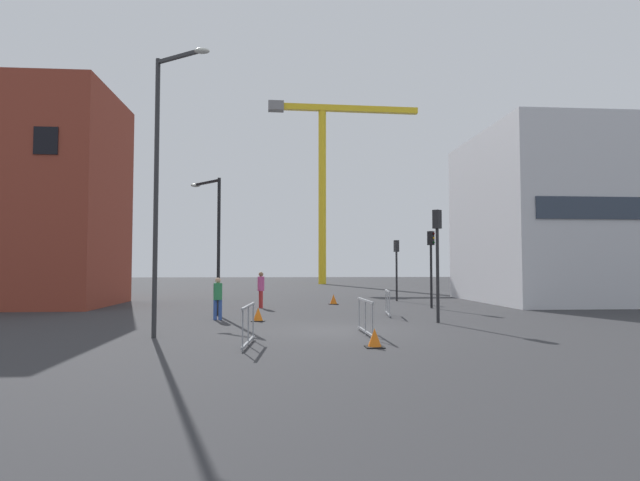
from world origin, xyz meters
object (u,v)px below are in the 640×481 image
Objects in this scene: streetlamp_short at (214,231)px; traffic_cone_by_barrier at (375,339)px; pedestrian_waiting at (218,295)px; traffic_cone_orange at (334,300)px; streetlamp_tall at (162,172)px; traffic_light_island at (431,256)px; construction_crane at (326,162)px; traffic_light_near at (396,260)px; pedestrian_walking at (261,287)px; traffic_cone_on_verge at (258,315)px; traffic_light_corner at (437,247)px.

streetlamp_short reaches higher than traffic_cone_by_barrier.
pedestrian_waiting is 9.50m from traffic_cone_orange.
traffic_light_island is at bearing 41.83° from streetlamp_tall.
construction_crane is at bearing 78.79° from streetlamp_tall.
traffic_light_near is 18.13m from traffic_cone_by_barrier.
traffic_light_island reaches higher than traffic_light_near.
streetlamp_short is (0.66, 7.07, -1.27)m from streetlamp_tall.
streetlamp_tall is 4.62× the size of pedestrian_walking.
traffic_cone_by_barrier is (5.30, -9.21, -3.39)m from streetlamp_short.
traffic_cone_by_barrier is 7.40m from traffic_cone_on_verge.
streetlamp_short is 8.87m from traffic_cone_orange.
pedestrian_waiting is 3.15× the size of traffic_cone_on_verge.
traffic_cone_orange is (0.48, 15.03, 0.03)m from traffic_cone_by_barrier.
traffic_light_corner is 7.71× the size of traffic_cone_orange.
traffic_cone_orange is at bearing -94.30° from construction_crane.
pedestrian_waiting is at bearing 168.61° from traffic_light_corner.
traffic_light_corner is 8.58× the size of traffic_cone_by_barrier.
traffic_light_island is 7.35× the size of traffic_cone_on_verge.
pedestrian_waiting is at bearing 159.42° from traffic_cone_on_verge.
streetlamp_short is 4.70m from traffic_cone_on_verge.
traffic_cone_orange is at bearing 88.19° from traffic_cone_by_barrier.
construction_crane reaches higher than streetlamp_short.
construction_crane is 42.67m from traffic_light_corner.
traffic_cone_orange is (5.78, 5.83, -3.37)m from streetlamp_short.
pedestrian_walking is at bearing 62.44° from streetlamp_short.
construction_crane is 5.07× the size of traffic_light_corner.
streetlamp_tall reaches higher than pedestrian_walking.
traffic_light_near is 9.31m from pedestrian_walking.
pedestrian_walking is 6.23m from traffic_cone_on_verge.
construction_crane is 5.54× the size of traffic_light_island.
streetlamp_tall is 7.21m from streetlamp_short.
construction_crane reaches higher than traffic_cone_by_barrier.
pedestrian_walking is 5.77m from pedestrian_waiting.
traffic_cone_orange is (-2.38, -31.60, -14.12)m from construction_crane.
pedestrian_walking reaches higher than traffic_cone_by_barrier.
streetlamp_short is at bearing -140.22° from traffic_light_near.
traffic_cone_by_barrier is at bearing -112.95° from traffic_light_island.
construction_crane is at bearing 81.27° from traffic_cone_on_verge.
traffic_light_island is at bearing 32.83° from traffic_cone_on_verge.
traffic_light_corner is at bearing -95.46° from traffic_light_near.
streetlamp_short reaches higher than pedestrian_walking.
traffic_cone_orange is (5.37, 7.80, -0.71)m from pedestrian_waiting.
construction_crane reaches higher than traffic_light_near.
traffic_cone_on_verge is at bearing -20.58° from pedestrian_waiting.
pedestrian_waiting is at bearing -78.37° from streetlamp_short.
pedestrian_waiting is at bearing 78.14° from streetlamp_tall.
pedestrian_waiting is 8.76m from traffic_cone_by_barrier.
streetlamp_tall is at bearing -101.21° from construction_crane.
traffic_light_corner is 8.68m from pedestrian_waiting.
streetlamp_short reaches higher than traffic_cone_on_verge.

